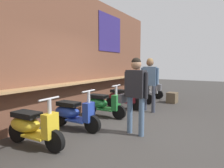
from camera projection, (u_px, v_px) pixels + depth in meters
The scene contains 11 objects.
ground_plane at pixel (125, 128), 4.73m from camera, with size 31.15×31.15×0.00m, color #383533.
market_stall_facade at pixel (62, 53), 5.55m from camera, with size 11.13×0.61×3.75m.
scooter_yellow at pixel (31, 126), 3.68m from camera, with size 0.47×1.40×0.97m.
scooter_blue at pixel (73, 113), 4.67m from camera, with size 0.46×1.40×0.97m.
scooter_green at pixel (102, 104), 5.76m from camera, with size 0.46×1.40×0.97m.
scooter_maroon at pixel (122, 97), 6.86m from camera, with size 0.46×1.40×0.97m.
scooter_black at pixel (135, 93), 7.83m from camera, with size 0.46×1.40×0.97m.
scooter_silver at pixel (146, 89), 8.95m from camera, with size 0.46×1.40×0.97m.
shopper_with_handbag at pixel (135, 88), 4.24m from camera, with size 0.27×0.67×1.69m.
shopper_browsing at pixel (150, 79), 6.33m from camera, with size 0.32×0.68×1.74m.
merchandise_crate at pixel (172, 98), 7.84m from camera, with size 0.45×0.36×0.42m, color brown.
Camera 1 is at (-4.13, -2.04, 1.56)m, focal length 31.32 mm.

